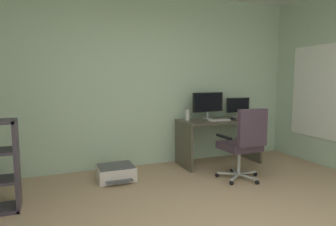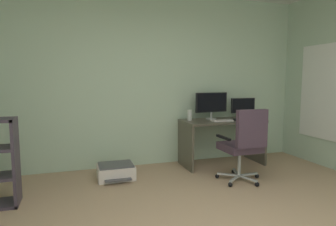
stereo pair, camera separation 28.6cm
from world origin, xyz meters
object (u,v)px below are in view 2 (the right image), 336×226
Objects in this scene: keyboard at (222,121)px; printer at (116,171)px; computer_mouse at (236,120)px; monitor_main at (211,103)px; desktop_speaker at (190,115)px; monitor_secondary at (243,107)px; desk at (222,132)px; office_chair at (244,142)px.

keyboard reaches higher than printer.
computer_mouse is (0.24, -0.02, 0.01)m from keyboard.
monitor_main is at bearing 145.24° from computer_mouse.
computer_mouse is 0.59× the size of desktop_speaker.
monitor_secondary is 1.28× the size of keyboard.
keyboard is 0.52m from desktop_speaker.
printer is (-1.69, -0.05, -0.65)m from keyboard.
desktop_speaker is 0.33× the size of printer.
desk is 13.16× the size of computer_mouse.
monitor_main is 1.33× the size of monitor_secondary.
monitor_main reaches higher than desk.
desk is 3.87× the size of keyboard.
desktop_speaker is 1.09m from office_chair.
desk is 1.29× the size of office_chair.
office_chair reaches higher than desktop_speaker.
monitor_main reaches higher than desktop_speaker.
desk is 0.89m from office_chair.
office_chair is at bearing -68.43° from desktop_speaker.
computer_mouse is at bearing -47.10° from monitor_main.
office_chair reaches higher than keyboard.
office_chair reaches higher than printer.
computer_mouse is (0.16, -0.16, 0.22)m from desk.
office_chair is (-0.30, -0.72, -0.20)m from computer_mouse.
monitor_secondary is 0.85× the size of printer.
office_chair is 1.82m from printer.
desktop_speaker is at bearing -173.34° from monitor_main.
desk is at bearing 80.61° from office_chair.
monitor_main is 1.13× the size of printer.
keyboard is at bearing 1.55° from printer.
desktop_speaker reaches higher than keyboard.
monitor_main is at bearing -179.99° from monitor_secondary.
printer is at bearing -166.86° from computer_mouse.
keyboard is (-0.08, -0.14, 0.22)m from desk.
computer_mouse is at bearing 0.80° from printer.
office_chair is (-0.02, -1.03, -0.45)m from monitor_main.
computer_mouse is 0.20× the size of printer.
desk is at bearing -10.75° from desktop_speaker.
printer is at bearing -174.04° from desk.
desktop_speaker reaches higher than computer_mouse.
desktop_speaker reaches higher than printer.
monitor_main is 0.61m from monitor_secondary.
monitor_secondary is 2.41m from printer.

